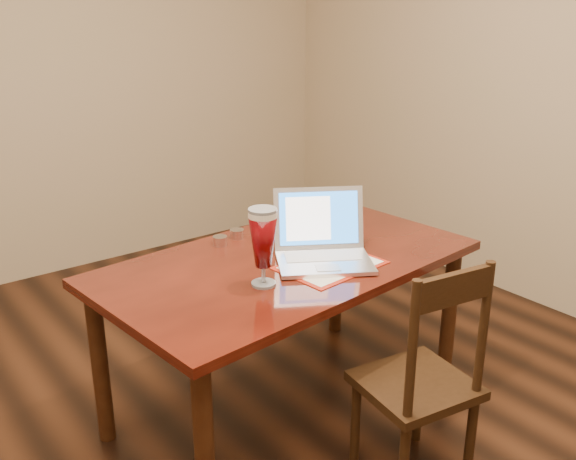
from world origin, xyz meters
TOP-DOWN VIEW (x-y plane):
  - dining_table at (0.47, 0.41)m, footprint 1.55×0.97m
  - dining_chair at (0.58, -0.22)m, footprint 0.42×0.40m

SIDE VIEW (x-z plane):
  - dining_chair at x=0.58m, z-range -0.03..0.85m
  - dining_table at x=0.47m, z-range 0.13..1.12m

